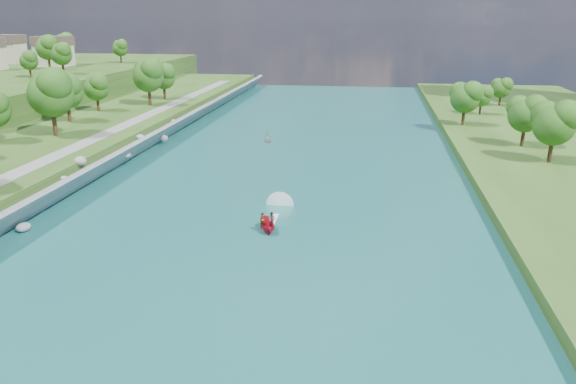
# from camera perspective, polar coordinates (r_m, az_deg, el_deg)

# --- Properties ---
(ground) EXTENTS (260.00, 260.00, 0.00)m
(ground) POSITION_cam_1_polar(r_m,az_deg,el_deg) (58.02, -5.14, -6.18)
(ground) COLOR #2D5119
(ground) RESTS_ON ground
(river_water) EXTENTS (55.00, 240.00, 0.10)m
(river_water) POSITION_cam_1_polar(r_m,az_deg,el_deg) (76.32, -1.66, -0.16)
(river_water) COLOR #175557
(river_water) RESTS_ON ground
(ridge_west) EXTENTS (60.00, 120.00, 9.00)m
(ridge_west) POSITION_cam_1_polar(r_m,az_deg,el_deg) (175.86, -24.81, 9.89)
(ridge_west) COLOR #2D5119
(ridge_west) RESTS_ON ground
(riprap_bank) EXTENTS (4.99, 236.00, 4.55)m
(riprap_bank) POSITION_cam_1_polar(r_m,az_deg,el_deg) (83.15, -19.64, 1.56)
(riprap_bank) COLOR slate
(riprap_bank) RESTS_ON ground
(riverside_path) EXTENTS (3.00, 200.00, 0.10)m
(riverside_path) POSITION_cam_1_polar(r_m,az_deg,el_deg) (87.01, -23.29, 3.02)
(riverside_path) COLOR gray
(riverside_path) RESTS_ON berm_west
(ridge_houses) EXTENTS (29.50, 29.50, 8.40)m
(ridge_houses) POSITION_cam_1_polar(r_m,az_deg,el_deg) (182.70, -25.98, 12.76)
(ridge_houses) COLOR beige
(ridge_houses) RESTS_ON ridge_west
(trees_east) EXTENTS (18.41, 138.45, 11.35)m
(trees_east) POSITION_cam_1_polar(r_m,az_deg,el_deg) (87.36, 25.91, 4.67)
(trees_east) COLOR #1F4D14
(trees_east) RESTS_ON berm_east
(trees_ridge) EXTENTS (19.42, 47.73, 10.81)m
(trees_ridge) POSITION_cam_1_polar(r_m,az_deg,el_deg) (169.72, -21.74, 13.24)
(trees_ridge) COLOR #1F4D14
(trees_ridge) RESTS_ON ridge_west
(motorboat) EXTENTS (3.60, 18.79, 2.23)m
(motorboat) POSITION_cam_1_polar(r_m,az_deg,el_deg) (64.70, -1.83, -2.84)
(motorboat) COLOR #B30E26
(motorboat) RESTS_ON river_water
(raft) EXTENTS (2.23, 2.85, 1.64)m
(raft) POSITION_cam_1_polar(r_m,az_deg,el_deg) (107.46, -2.08, 5.32)
(raft) COLOR #9B9DA3
(raft) RESTS_ON river_water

